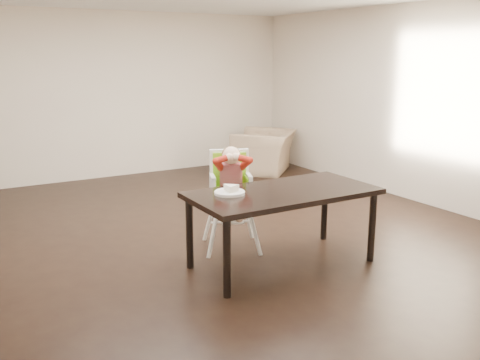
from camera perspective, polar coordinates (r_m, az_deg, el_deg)
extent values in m
plane|color=black|center=(6.23, -1.90, -5.62)|extent=(7.00, 7.00, 0.00)
cube|color=beige|center=(9.15, -12.56, 8.82)|extent=(6.00, 0.02, 2.70)
cube|color=beige|center=(7.80, 17.99, 7.76)|extent=(0.02, 7.00, 2.70)
cube|color=black|center=(5.12, 4.62, -1.38)|extent=(1.80, 0.90, 0.05)
cylinder|color=black|center=(4.53, -1.41, -8.36)|extent=(0.07, 0.07, 0.70)
cylinder|color=black|center=(5.46, 13.90, -4.91)|extent=(0.07, 0.07, 0.70)
cylinder|color=black|center=(5.15, -5.40, -5.69)|extent=(0.07, 0.07, 0.70)
cylinder|color=black|center=(5.98, 9.00, -3.06)|extent=(0.07, 0.07, 0.70)
cylinder|color=white|center=(5.46, -2.83, -5.18)|extent=(0.05, 0.05, 0.58)
cylinder|color=white|center=(5.51, 1.49, -4.99)|extent=(0.05, 0.05, 0.58)
cylinder|color=white|center=(5.85, -3.22, -3.90)|extent=(0.05, 0.05, 0.58)
cylinder|color=white|center=(5.90, 0.81, -3.73)|extent=(0.05, 0.05, 0.58)
cube|color=white|center=(5.59, -0.95, -1.59)|extent=(0.52, 0.50, 0.05)
cube|color=#83D51B|center=(5.58, -0.95, -1.23)|extent=(0.42, 0.41, 0.03)
cube|color=white|center=(5.69, -1.16, 1.14)|extent=(0.40, 0.20, 0.44)
cube|color=#83D51B|center=(5.66, -1.12, 0.97)|extent=(0.33, 0.15, 0.39)
cube|color=black|center=(5.58, -1.71, 0.78)|extent=(0.10, 0.18, 0.02)
cube|color=black|center=(5.60, -0.34, 0.83)|extent=(0.10, 0.18, 0.02)
cylinder|color=#B31914|center=(5.55, -0.96, 0.32)|extent=(0.31, 0.31, 0.28)
sphere|color=beige|center=(5.48, -0.94, 2.60)|extent=(0.24, 0.24, 0.19)
ellipsoid|color=brown|center=(5.50, -0.97, 2.86)|extent=(0.24, 0.24, 0.14)
sphere|color=beige|center=(5.38, -1.19, 2.45)|extent=(0.11, 0.11, 0.08)
sphere|color=beige|center=(5.39, -0.42, 2.47)|extent=(0.11, 0.11, 0.08)
cylinder|color=white|center=(4.97, -1.12, -1.39)|extent=(0.30, 0.30, 0.02)
torus|color=white|center=(4.96, -1.12, -1.26)|extent=(0.30, 0.30, 0.01)
imported|color=tan|center=(9.32, 2.60, 3.80)|extent=(1.28, 1.27, 0.96)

